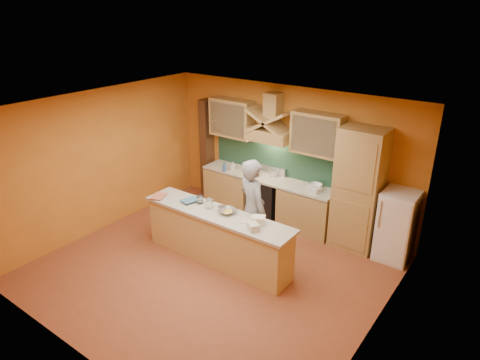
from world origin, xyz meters
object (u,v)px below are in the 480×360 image
Objects in this scene: person at (253,210)px; kitchen_scale at (222,210)px; stove at (267,198)px; fridge at (397,226)px; mixing_bowl at (227,211)px.

person reaches higher than kitchen_scale.
person is (0.62, -1.43, 0.48)m from stove.
mixing_bowl is (-2.34, -1.82, 0.33)m from fridge.
kitchen_scale is (-0.35, -0.42, 0.06)m from person.
kitchen_scale reaches higher than mixing_bowl.
person is 0.47m from mixing_bowl.
kitchen_scale is (-2.43, -1.85, 0.34)m from fridge.
mixing_bowl is at bearing 4.70° from kitchen_scale.
person reaches higher than stove.
person is 0.55m from kitchen_scale.
fridge is 3.08m from kitchen_scale.
fridge reaches higher than stove.
kitchen_scale is at bearing -81.74° from stove.
fridge is 11.04× the size of kitchen_scale.
fridge is at bearing -122.32° from person.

